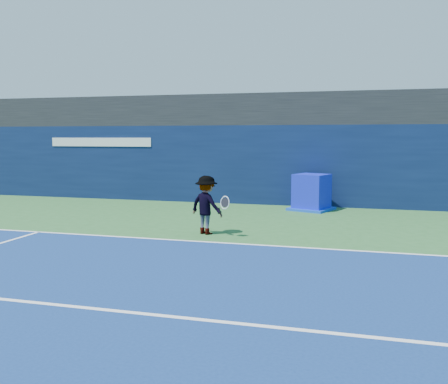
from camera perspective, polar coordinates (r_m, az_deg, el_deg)
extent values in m
plane|color=#2C622D|center=(9.49, -6.20, -9.49)|extent=(80.00, 80.00, 0.00)
cube|color=white|center=(12.24, -0.98, -5.78)|extent=(24.00, 0.10, 0.01)
cube|color=white|center=(7.75, -11.81, -13.21)|extent=(24.00, 0.10, 0.01)
cube|color=black|center=(20.28, 5.92, 9.22)|extent=(36.00, 3.00, 1.20)
cube|color=#0B183C|center=(19.30, 5.36, 3.13)|extent=(36.00, 1.00, 3.00)
cube|color=white|center=(21.19, -13.95, 5.56)|extent=(4.50, 0.04, 0.35)
cube|color=#0E18C4|center=(17.80, 9.98, -0.01)|extent=(1.35, 1.35, 1.27)
cube|color=#0D39C2|center=(17.88, 9.94, -1.89)|extent=(1.69, 1.69, 0.08)
imported|color=white|center=(13.22, -2.02, -1.49)|extent=(1.15, 0.93, 1.56)
cylinder|color=black|center=(12.87, -0.44, -2.27)|extent=(0.07, 0.14, 0.25)
torus|color=silver|center=(12.75, 0.10, -1.22)|extent=(0.29, 0.16, 0.28)
cylinder|color=black|center=(12.75, 0.10, -1.22)|extent=(0.24, 0.12, 0.24)
sphere|color=#EEFA1B|center=(15.12, -2.01, 1.15)|extent=(0.06, 0.06, 0.06)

